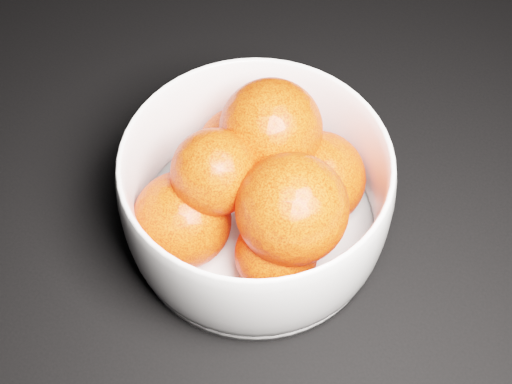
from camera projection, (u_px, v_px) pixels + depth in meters
The scene contains 2 objects.
bowl at pixel (256, 196), 0.53m from camera, with size 0.20×0.20×0.10m.
orange_pile at pixel (260, 184), 0.51m from camera, with size 0.15×0.15×0.11m.
Camera 1 is at (0.40, -0.51, 0.48)m, focal length 50.00 mm.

